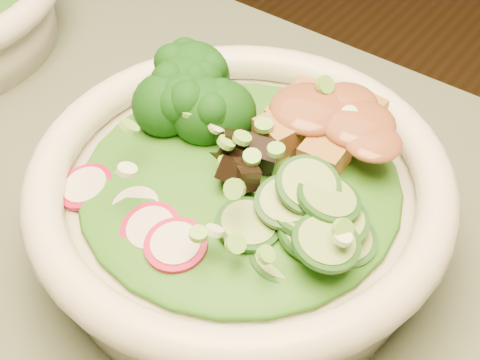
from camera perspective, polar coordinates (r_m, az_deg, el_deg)
The scene contains 9 objects.
salad_bowl at distance 0.49m, azimuth -0.00°, elevation -1.76°, with size 0.30×0.30×0.08m.
lettuce_bed at distance 0.47m, azimuth -0.00°, elevation 0.08°, with size 0.23×0.23×0.03m, color #195511.
broccoli_florets at distance 0.51m, azimuth -4.21°, elevation 6.47°, with size 0.09×0.08×0.05m, color black, non-canonical shape.
radish_slices at distance 0.45m, azimuth -8.21°, elevation -3.09°, with size 0.12×0.05×0.02m, color #A40C37, non-canonical shape.
cucumber_slices at distance 0.42m, azimuth 4.77°, elevation -4.88°, with size 0.08×0.08×0.04m, color #86AE60, non-canonical shape.
mushroom_heap at distance 0.47m, azimuth 1.47°, elevation 2.10°, with size 0.08×0.08×0.05m, color black, non-canonical shape.
tofu_cubes at distance 0.49m, azimuth 7.39°, elevation 4.04°, with size 0.10×0.07×0.04m, color #9B6933, non-canonical shape.
peanut_sauce at distance 0.48m, azimuth 7.55°, elevation 5.35°, with size 0.08×0.06×0.02m, color brown.
scallion_garnish at distance 0.45m, azimuth -0.00°, elevation 2.55°, with size 0.22×0.22×0.03m, color #6EB941, non-canonical shape.
Camera 1 is at (0.23, -0.14, 1.16)m, focal length 50.00 mm.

